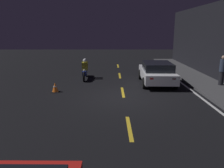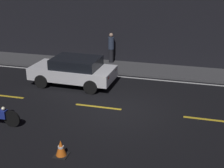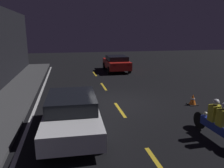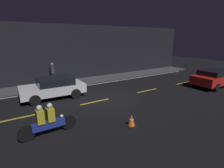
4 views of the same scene
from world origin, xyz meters
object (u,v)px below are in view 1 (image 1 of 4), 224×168
(sedan_white, at_px, (157,72))
(motorcycle, at_px, (85,69))
(pedestrian, at_px, (222,70))
(traffic_cone_near, at_px, (55,87))

(sedan_white, xyz_separation_m, motorcycle, (-1.52, -4.69, -0.10))
(motorcycle, height_order, pedestrian, pedestrian)
(traffic_cone_near, xyz_separation_m, pedestrian, (-0.99, 9.57, 0.78))
(traffic_cone_near, bearing_deg, motorcycle, 159.97)
(traffic_cone_near, height_order, pedestrian, pedestrian)
(motorcycle, bearing_deg, traffic_cone_near, -21.65)
(motorcycle, distance_m, traffic_cone_near, 3.65)
(motorcycle, xyz_separation_m, pedestrian, (2.43, 8.32, 0.40))
(traffic_cone_near, bearing_deg, pedestrian, 95.88)
(sedan_white, xyz_separation_m, pedestrian, (0.91, 3.63, 0.30))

